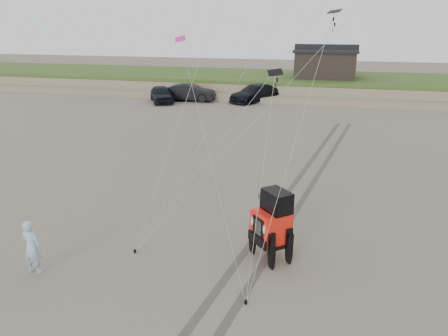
% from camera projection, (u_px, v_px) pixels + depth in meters
% --- Properties ---
extents(ground, '(160.00, 160.00, 0.00)m').
position_uv_depth(ground, '(204.00, 284.00, 12.75)').
color(ground, '#6B6054').
rests_on(ground, ground).
extents(dune_ridge, '(160.00, 14.25, 1.73)m').
position_uv_depth(dune_ridge, '(305.00, 85.00, 46.92)').
color(dune_ridge, '#7A6B54').
rests_on(dune_ridge, ground).
extents(cabin, '(6.40, 5.40, 3.35)m').
position_uv_depth(cabin, '(325.00, 63.00, 45.22)').
color(cabin, black).
rests_on(cabin, dune_ridge).
extents(truck_a, '(3.82, 4.83, 1.54)m').
position_uv_depth(truck_a, '(161.00, 94.00, 41.26)').
color(truck_a, black).
rests_on(truck_a, ground).
extents(truck_b, '(5.13, 2.09, 1.65)m').
position_uv_depth(truck_b, '(189.00, 92.00, 41.90)').
color(truck_b, black).
rests_on(truck_b, ground).
extents(truck_c, '(4.98, 5.91, 1.62)m').
position_uv_depth(truck_c, '(255.00, 93.00, 41.56)').
color(truck_c, black).
rests_on(truck_c, ground).
extents(jeep, '(5.10, 4.97, 1.85)m').
position_uv_depth(jeep, '(271.00, 233.00, 13.85)').
color(jeep, red).
rests_on(jeep, ground).
extents(man, '(0.65, 0.44, 1.73)m').
position_uv_depth(man, '(32.00, 247.00, 13.10)').
color(man, '#85AFCE').
rests_on(man, ground).
extents(stake_main, '(0.08, 0.08, 0.12)m').
position_uv_depth(stake_main, '(135.00, 251.00, 14.46)').
color(stake_main, black).
rests_on(stake_main, ground).
extents(stake_aux, '(0.08, 0.08, 0.12)m').
position_uv_depth(stake_aux, '(246.00, 302.00, 11.84)').
color(stake_aux, black).
rests_on(stake_aux, ground).
extents(tire_tracks, '(5.22, 29.74, 0.01)m').
position_uv_depth(tire_tracks, '(298.00, 192.00, 19.62)').
color(tire_tracks, '#4C443D').
rests_on(tire_tracks, ground).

